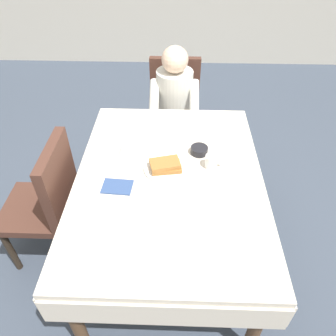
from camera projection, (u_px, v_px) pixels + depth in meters
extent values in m
plane|color=#3D4756|center=(169.00, 249.00, 2.39)|extent=(14.00, 14.00, 0.00)
cube|color=silver|center=(169.00, 179.00, 1.91)|extent=(1.10, 1.50, 0.04)
cube|color=silver|center=(164.00, 315.00, 1.42)|extent=(1.10, 0.01, 0.18)
cube|color=silver|center=(172.00, 123.00, 2.55)|extent=(1.10, 0.01, 0.18)
cube|color=silver|center=(80.00, 190.00, 2.00)|extent=(0.01, 1.50, 0.18)
cube|color=silver|center=(260.00, 194.00, 1.97)|extent=(0.01, 1.50, 0.18)
cylinder|color=brown|center=(74.00, 318.00, 1.67)|extent=(0.07, 0.07, 0.70)
cylinder|color=brown|center=(257.00, 324.00, 1.64)|extent=(0.07, 0.07, 0.70)
cylinder|color=brown|center=(115.00, 154.00, 2.67)|extent=(0.07, 0.07, 0.70)
cylinder|color=brown|center=(229.00, 157.00, 2.64)|extent=(0.07, 0.07, 0.70)
cube|color=#4C2D23|center=(174.00, 121.00, 2.91)|extent=(0.44, 0.44, 0.05)
cube|color=#4C2D23|center=(175.00, 84.00, 2.88)|extent=(0.44, 0.06, 0.48)
cylinder|color=#2D2319|center=(193.00, 154.00, 2.92)|extent=(0.04, 0.04, 0.40)
cylinder|color=#2D2319|center=(154.00, 153.00, 2.92)|extent=(0.04, 0.04, 0.40)
cylinder|color=#2D2319|center=(192.00, 131.00, 3.18)|extent=(0.04, 0.04, 0.40)
cylinder|color=#2D2319|center=(156.00, 130.00, 3.19)|extent=(0.04, 0.04, 0.40)
cylinder|color=silver|center=(174.00, 97.00, 2.72)|extent=(0.30, 0.30, 0.46)
sphere|color=beige|center=(175.00, 60.00, 2.48)|extent=(0.21, 0.21, 0.21)
cylinder|color=silver|center=(194.00, 98.00, 2.57)|extent=(0.08, 0.29, 0.23)
cylinder|color=silver|center=(154.00, 98.00, 2.57)|extent=(0.08, 0.29, 0.23)
cylinder|color=#383D51|center=(182.00, 153.00, 2.89)|extent=(0.10, 0.10, 0.45)
cylinder|color=#383D51|center=(164.00, 152.00, 2.89)|extent=(0.10, 0.10, 0.45)
cube|color=#4C2D23|center=(38.00, 208.00, 2.13)|extent=(0.44, 0.44, 0.05)
cube|color=#4C2D23|center=(58.00, 180.00, 1.95)|extent=(0.06, 0.44, 0.48)
cylinder|color=#2D2319|center=(11.00, 251.00, 2.15)|extent=(0.04, 0.04, 0.40)
cylinder|color=#2D2319|center=(30.00, 210.00, 2.42)|extent=(0.04, 0.04, 0.40)
cylinder|color=#2D2319|center=(64.00, 252.00, 2.14)|extent=(0.04, 0.04, 0.40)
cylinder|color=#2D2319|center=(78.00, 211.00, 2.41)|extent=(0.04, 0.04, 0.40)
cylinder|color=white|center=(167.00, 168.00, 1.94)|extent=(0.28, 0.28, 0.02)
cube|color=#A36B33|center=(166.00, 167.00, 1.92)|extent=(0.19, 0.14, 0.03)
cube|color=#A36B33|center=(165.00, 164.00, 1.90)|extent=(0.20, 0.15, 0.03)
cylinder|color=white|center=(211.00, 162.00, 1.93)|extent=(0.08, 0.08, 0.08)
torus|color=white|center=(220.00, 161.00, 1.93)|extent=(0.05, 0.01, 0.05)
cylinder|color=black|center=(199.00, 150.00, 2.05)|extent=(0.11, 0.11, 0.04)
cone|color=silver|center=(124.00, 148.00, 2.04)|extent=(0.08, 0.08, 0.07)
cube|color=silver|center=(135.00, 170.00, 1.94)|extent=(0.02, 0.18, 0.00)
cube|color=silver|center=(199.00, 172.00, 1.93)|extent=(0.02, 0.20, 0.00)
cube|color=silver|center=(164.00, 204.00, 1.73)|extent=(0.15, 0.05, 0.00)
cube|color=#334C7F|center=(117.00, 187.00, 1.83)|extent=(0.18, 0.13, 0.01)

